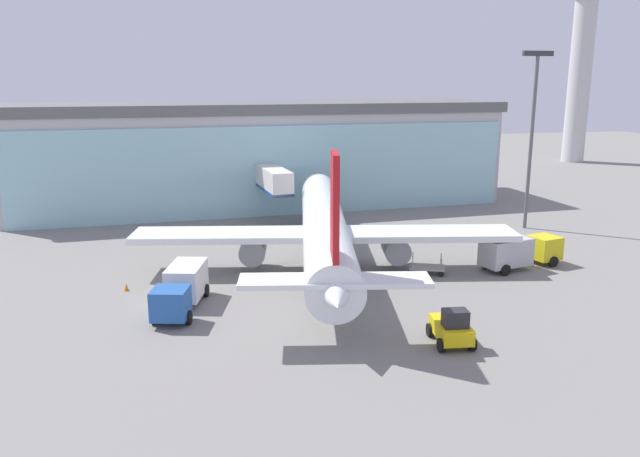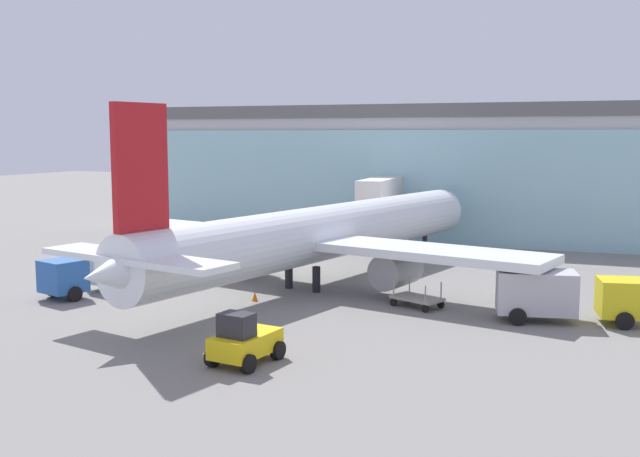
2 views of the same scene
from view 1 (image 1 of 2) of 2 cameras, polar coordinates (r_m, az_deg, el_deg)
The scene contains 12 objects.
ground at distance 46.29m, azimuth 0.31°, elevation -5.57°, with size 240.00×240.00×0.00m, color gray.
terminal_building at distance 77.64m, azimuth -5.44°, elevation 6.85°, with size 58.99×18.56×12.42m.
jet_bridge at distance 68.80m, azimuth -4.78°, elevation 4.67°, with size 3.40×13.47×6.00m.
control_tower at distance 126.75m, azimuth 22.87°, elevation 14.97°, with size 7.05×7.05×35.16m.
apron_light_mast at distance 66.94m, azimuth 18.85°, elevation 8.95°, with size 3.20×0.40×17.83m.
airplane at distance 50.87m, azimuth 0.41°, elevation 0.07°, with size 30.84×37.91×11.18m.
catering_truck at distance 43.15m, azimuth -12.52°, elevation -5.28°, with size 4.00×7.62×2.65m.
fuel_truck at distance 53.49m, azimuth 17.70°, elevation -1.95°, with size 7.61×3.89×2.65m.
baggage_cart at distance 50.50m, azimuth 9.73°, elevation -3.53°, with size 3.19×2.52×1.50m.
pushback_tug at distance 37.60m, azimuth 11.95°, elevation -8.91°, with size 2.48×3.38×2.30m.
safety_cone_nose at distance 45.82m, azimuth 0.08°, elevation -5.41°, with size 0.36×0.36×0.55m, color orange.
safety_cone_wingtip at distance 48.02m, azimuth -17.29°, elevation -5.14°, with size 0.36×0.36×0.55m, color orange.
Camera 1 is at (-10.01, -42.59, 15.12)m, focal length 35.00 mm.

